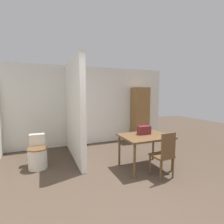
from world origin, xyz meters
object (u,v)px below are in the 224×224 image
dining_table (145,139)px  handbag (144,130)px  toilet (38,155)px  wooden_chair (164,154)px  wooden_cabinet (140,114)px

dining_table → handbag: 0.21m
toilet → handbag: 2.46m
toilet → handbag: bearing=-20.0°
dining_table → wooden_chair: size_ratio=1.14×
toilet → wooden_cabinet: wooden_cabinet is taller
dining_table → wooden_cabinet: size_ratio=0.57×
dining_table → wooden_chair: 0.57m
wooden_cabinet → dining_table: bearing=-118.4°
toilet → wooden_cabinet: size_ratio=0.39×
dining_table → wooden_chair: bearing=-81.1°
handbag → wooden_cabinet: (1.08, 1.95, 0.09)m
dining_table → toilet: (-2.22, 0.93, -0.36)m
wooden_chair → wooden_cabinet: size_ratio=0.50×
toilet → wooden_cabinet: (3.33, 1.13, 0.64)m
wooden_chair → toilet: 2.74m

